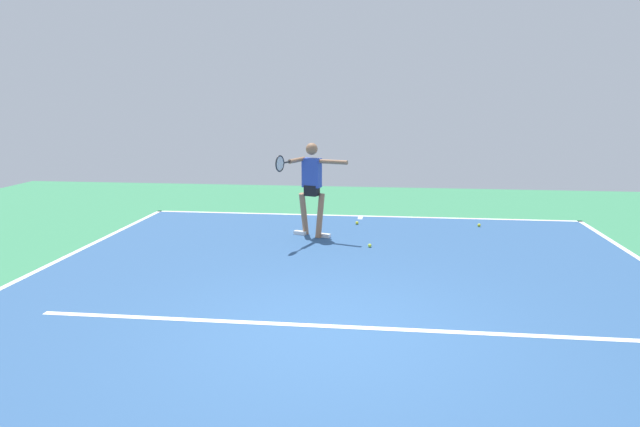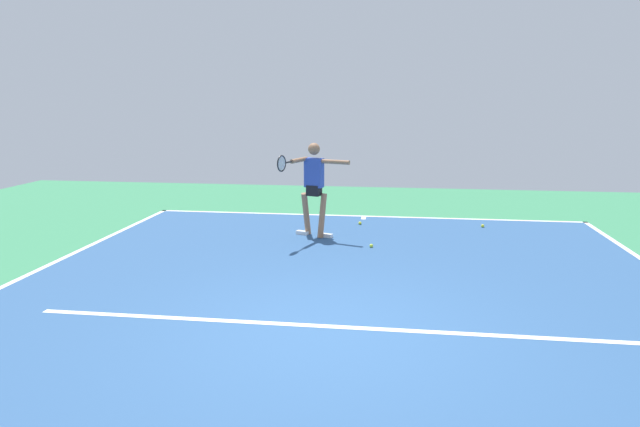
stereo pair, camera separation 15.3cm
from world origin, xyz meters
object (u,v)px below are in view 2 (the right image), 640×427
at_px(tennis_player, 313,183).
at_px(tennis_ball_near_player, 483,226).
at_px(tennis_ball_centre_court, 371,246).
at_px(tennis_ball_by_sideline, 360,223).

relative_size(tennis_player, tennis_ball_near_player, 27.13).
bearing_deg(tennis_player, tennis_ball_near_player, -140.99).
distance_m(tennis_ball_near_player, tennis_ball_centre_court, 2.90).
distance_m(tennis_ball_near_player, tennis_ball_by_sideline, 2.51).
xyz_separation_m(tennis_ball_by_sideline, tennis_ball_centre_court, (-0.32, 1.83, 0.00)).
bearing_deg(tennis_ball_near_player, tennis_ball_centre_court, 41.16).
bearing_deg(tennis_ball_by_sideline, tennis_ball_near_player, -178.09).
xyz_separation_m(tennis_player, tennis_ball_by_sideline, (-0.81, -1.14, -1.00)).
bearing_deg(tennis_player, tennis_ball_centre_court, 167.58).
relative_size(tennis_ball_near_player, tennis_ball_centre_court, 1.00).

